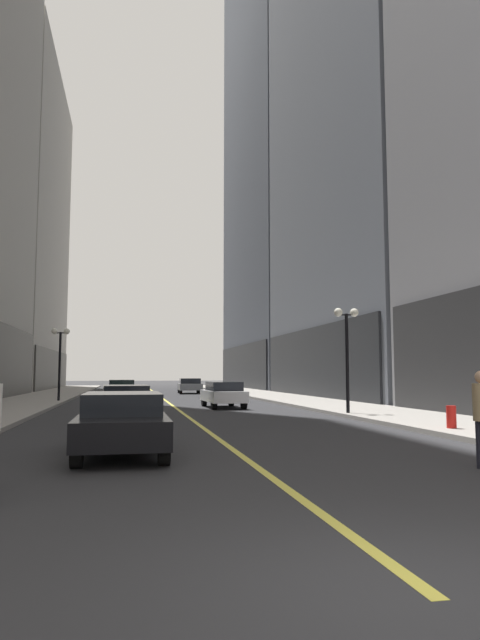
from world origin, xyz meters
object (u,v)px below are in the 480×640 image
object	(u,v)px
car_white	(223,394)
car_grey	(190,385)
street_lamp_left_far	(60,348)
fire_hydrant_right	(451,420)
car_black	(122,421)
car_navy	(125,402)
car_green	(121,389)
street_lamp_right_mid	(347,336)

from	to	relation	value
car_white	car_grey	distance (m)	20.89
street_lamp_left_far	fire_hydrant_right	world-z (taller)	street_lamp_left_far
fire_hydrant_right	car_grey	bearing A→B (deg)	96.66
fire_hydrant_right	car_black	bearing A→B (deg)	-164.45
car_navy	car_green	xyz separation A→B (m)	(-0.37, 17.95, 0.00)
car_navy	car_grey	xyz separation A→B (m)	(5.36, 28.73, 0.00)
car_green	car_grey	world-z (taller)	same
car_navy	car_white	size ratio (longest dim) A/B	1.01
street_lamp_right_mid	fire_hydrant_right	size ratio (longest dim) A/B	5.54
car_black	street_lamp_left_far	bearing A→B (deg)	99.91
car_black	car_white	distance (m)	16.74
car_green	street_lamp_left_far	xyz separation A→B (m)	(-3.56, -3.78, 2.54)
fire_hydrant_right	car_white	bearing A→B (deg)	108.63
street_lamp_left_far	street_lamp_right_mid	distance (m)	18.28
car_white	car_grey	bearing A→B (deg)	88.60
car_white	car_green	distance (m)	11.37
car_black	car_navy	distance (m)	8.17
car_grey	street_lamp_right_mid	size ratio (longest dim) A/B	0.94
car_navy	fire_hydrant_right	xyz separation A→B (m)	(9.37, -5.55, -0.32)
car_white	car_grey	xyz separation A→B (m)	(0.51, 20.88, 0.00)
car_white	car_navy	bearing A→B (deg)	-121.74
car_green	fire_hydrant_right	world-z (taller)	car_green
car_black	fire_hydrant_right	world-z (taller)	car_black
car_navy	car_green	distance (m)	17.95
car_white	fire_hydrant_right	size ratio (longest dim) A/B	5.28
car_black	street_lamp_left_far	xyz separation A→B (m)	(-3.90, 22.34, 2.54)
car_green	street_lamp_left_far	distance (m)	5.78
car_black	car_grey	world-z (taller)	same
car_navy	fire_hydrant_right	bearing A→B (deg)	-30.66
car_black	street_lamp_right_mid	distance (m)	13.12
fire_hydrant_right	car_green	bearing A→B (deg)	112.50
car_navy	car_white	xyz separation A→B (m)	(4.85, 7.85, -0.00)
car_green	fire_hydrant_right	size ratio (longest dim) A/B	5.28
car_grey	fire_hydrant_right	distance (m)	34.52
street_lamp_left_far	street_lamp_right_mid	world-z (taller)	same
car_navy	street_lamp_left_far	bearing A→B (deg)	105.49
street_lamp_left_far	car_white	bearing A→B (deg)	-35.77
car_navy	fire_hydrant_right	distance (m)	10.90
car_black	street_lamp_right_mid	xyz separation A→B (m)	(8.90, 9.30, 2.54)
street_lamp_right_mid	car_green	bearing A→B (deg)	118.77
car_green	car_grey	bearing A→B (deg)	62.00
car_black	fire_hydrant_right	size ratio (longest dim) A/B	5.32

